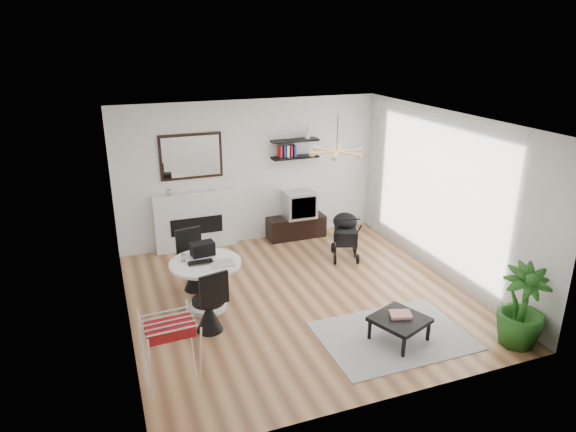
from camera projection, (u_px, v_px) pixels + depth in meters
name	position (u px, v px, depth m)	size (l,w,h in m)	color
floor	(300.00, 297.00, 7.87)	(5.00, 5.00, 0.00)	brown
ceiling	(301.00, 121.00, 6.95)	(5.00, 5.00, 0.00)	white
wall_back	(251.00, 172.00, 9.62)	(5.00, 5.00, 0.00)	white
wall_left	(120.00, 237.00, 6.59)	(5.00, 5.00, 0.00)	white
wall_right	(445.00, 196.00, 8.24)	(5.00, 5.00, 0.00)	white
sheer_curtain	(432.00, 193.00, 8.38)	(0.04, 3.60, 2.60)	white
fireplace	(195.00, 214.00, 9.41)	(1.50, 0.17, 2.16)	white
shelf_lower	(295.00, 157.00, 9.69)	(0.90, 0.25, 0.04)	black
shelf_upper	(295.00, 140.00, 9.58)	(0.90, 0.25, 0.04)	black
pendant_lamp	(337.00, 152.00, 7.64)	(0.90, 0.90, 0.10)	#E3A777
tv_console	(296.00, 227.00, 10.09)	(1.14, 0.40, 0.43)	black
crt_tv	(299.00, 204.00, 9.95)	(0.59, 0.51, 0.51)	silver
dining_table	(206.00, 278.00, 7.39)	(1.02, 1.02, 0.75)	white
laptop	(201.00, 264.00, 7.21)	(0.36, 0.23, 0.03)	black
black_bag	(202.00, 249.00, 7.49)	(0.34, 0.20, 0.20)	black
newspaper	(222.00, 263.00, 7.24)	(0.35, 0.28, 0.01)	silver
drinking_glass	(183.00, 257.00, 7.32)	(0.06, 0.06, 0.11)	white
chair_far	(195.00, 271.00, 8.04)	(0.47, 0.49, 0.96)	black
chair_near	(210.00, 312.00, 6.89)	(0.47, 0.48, 0.93)	black
drying_rack	(171.00, 352.00, 5.72)	(0.62, 0.59, 0.89)	white
stroller	(345.00, 237.00, 9.16)	(0.66, 0.81, 0.89)	black
rug	(393.00, 336.00, 6.86)	(1.95, 1.41, 0.01)	#9A9A9A
coffee_table	(400.00, 320.00, 6.67)	(0.82, 0.82, 0.32)	black
magazines	(401.00, 315.00, 6.70)	(0.28, 0.22, 0.04)	#D04434
potted_plant	(522.00, 306.00, 6.52)	(0.61, 0.61, 1.09)	#215A19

